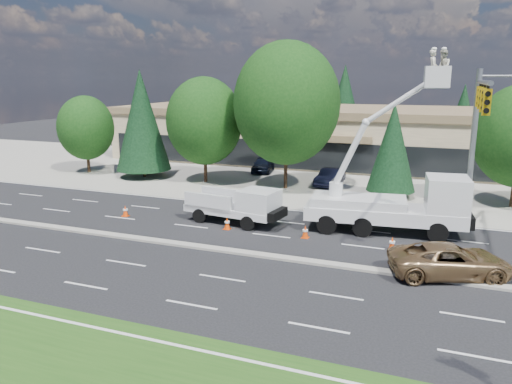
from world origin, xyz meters
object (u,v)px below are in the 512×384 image
at_px(signal_mast, 477,126).
at_px(minivan, 450,261).
at_px(bucket_truck, 399,196).
at_px(utility_pickup, 238,209).

bearing_deg(signal_mast, minivan, -97.41).
distance_m(signal_mast, bucket_truck, 5.42).
bearing_deg(utility_pickup, bucket_truck, 16.79).
height_order(bucket_truck, minivan, bucket_truck).
distance_m(utility_pickup, minivan, 12.55).
relative_size(utility_pickup, bucket_truck, 0.59).
height_order(utility_pickup, bucket_truck, bucket_truck).
relative_size(signal_mast, minivan, 1.94).
height_order(signal_mast, bucket_truck, bucket_truck).
height_order(signal_mast, minivan, signal_mast).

